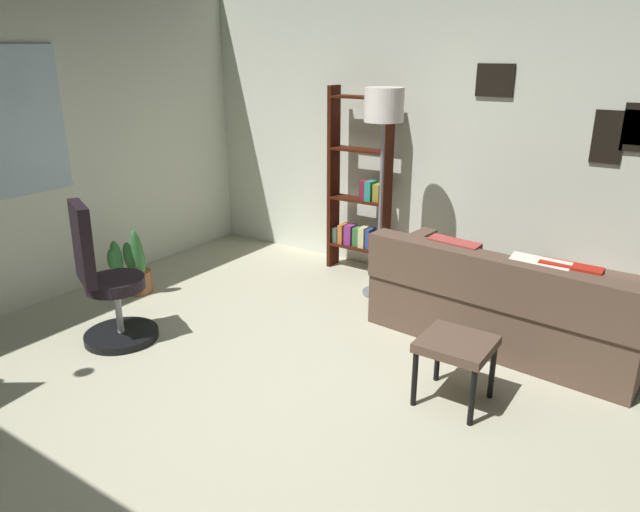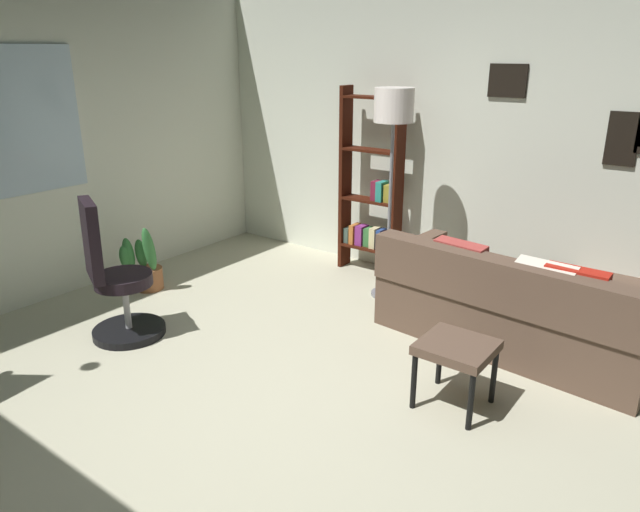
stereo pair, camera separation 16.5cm
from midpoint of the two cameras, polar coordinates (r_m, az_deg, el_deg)
ground_plane at (r=3.77m, az=-1.63°, el=-15.95°), size 5.28×5.81×0.10m
wall_back_with_windows at (r=5.47m, az=-27.33°, el=10.13°), size 5.28×0.12×2.88m
wall_right_with_frames at (r=5.48m, az=16.44°, el=11.42°), size 0.12×5.81×2.88m
couch at (r=4.74m, az=21.18°, el=-4.85°), size 1.57×2.11×0.80m
footstool at (r=3.75m, az=14.45°, el=-9.11°), size 0.42×0.44×0.44m
office_chair at (r=4.71m, az=-18.46°, el=-2.75°), size 0.58×0.56×1.11m
bookshelf at (r=5.77m, az=5.86°, el=5.92°), size 0.18×0.64×1.82m
floor_lamp at (r=5.03m, az=8.13°, el=12.70°), size 0.33×0.33×1.85m
potted_plant at (r=5.64m, az=-16.08°, el=-0.96°), size 0.38×0.37×0.65m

